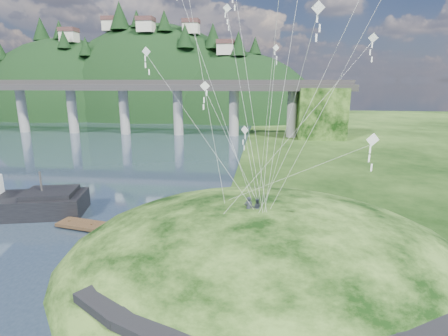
# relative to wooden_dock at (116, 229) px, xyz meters

# --- Properties ---
(ground) EXTENTS (320.00, 320.00, 0.00)m
(ground) POSITION_rel_wooden_dock_xyz_m (6.90, -5.80, -0.41)
(ground) COLOR black
(ground) RESTS_ON ground
(grass_hill) EXTENTS (36.00, 32.00, 13.00)m
(grass_hill) POSITION_rel_wooden_dock_xyz_m (14.90, -3.80, -1.91)
(grass_hill) COLOR black
(grass_hill) RESTS_ON ground
(bridge) EXTENTS (160.00, 11.00, 15.00)m
(bridge) POSITION_rel_wooden_dock_xyz_m (-19.56, 64.26, 9.29)
(bridge) COLOR #2D2B2B
(bridge) RESTS_ON ground
(far_ridge) EXTENTS (153.00, 70.00, 94.50)m
(far_ridge) POSITION_rel_wooden_dock_xyz_m (-36.68, 116.37, -7.85)
(far_ridge) COLOR black
(far_ridge) RESTS_ON ground
(wooden_dock) EXTENTS (13.28, 4.46, 0.94)m
(wooden_dock) POSITION_rel_wooden_dock_xyz_m (0.00, 0.00, 0.00)
(wooden_dock) COLOR #372516
(wooden_dock) RESTS_ON ground
(kite_flyers) EXTENTS (1.40, 0.70, 1.89)m
(kite_flyers) POSITION_rel_wooden_dock_xyz_m (13.77, -4.46, 5.41)
(kite_flyers) COLOR #262A33
(kite_flyers) RESTS_ON ground
(kite_swarm) EXTENTS (18.60, 17.88, 17.93)m
(kite_swarm) POSITION_rel_wooden_dock_xyz_m (15.14, -3.13, 18.84)
(kite_swarm) COLOR white
(kite_swarm) RESTS_ON ground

